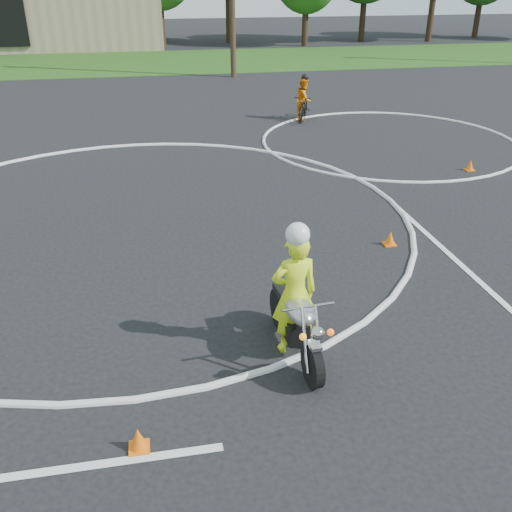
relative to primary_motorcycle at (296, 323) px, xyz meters
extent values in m
plane|color=black|center=(-2.27, 2.42, -0.53)|extent=(120.00, 120.00, 0.00)
cube|color=#1E4714|center=(-2.27, 29.42, -0.52)|extent=(120.00, 10.00, 0.02)
torus|color=silver|center=(-2.27, 5.42, -0.52)|extent=(12.12, 12.12, 0.12)
torus|color=silver|center=(5.73, 10.42, -0.52)|extent=(8.10, 8.10, 0.10)
cylinder|color=black|center=(0.05, -0.68, -0.22)|extent=(0.17, 0.63, 0.62)
cylinder|color=black|center=(-0.07, 0.76, -0.22)|extent=(0.17, 0.63, 0.62)
cube|color=black|center=(-0.01, 0.09, -0.11)|extent=(0.33, 0.59, 0.31)
ellipsoid|color=#B9B8BD|center=(0.01, -0.11, 0.28)|extent=(0.42, 0.69, 0.29)
cube|color=black|center=(-0.04, 0.40, 0.24)|extent=(0.32, 0.64, 0.10)
cylinder|color=white|center=(-0.05, -0.61, 0.14)|extent=(0.08, 0.37, 0.83)
cylinder|color=white|center=(0.14, -0.59, 0.14)|extent=(0.08, 0.37, 0.83)
cube|color=silver|center=(0.05, -0.70, 0.11)|extent=(0.16, 0.24, 0.05)
cylinder|color=#B9B8BF|center=(0.03, -0.42, 0.52)|extent=(0.72, 0.10, 0.04)
sphere|color=silver|center=(0.06, -0.78, 0.35)|extent=(0.19, 0.19, 0.19)
sphere|color=orange|center=(-0.13, -0.78, 0.32)|extent=(0.09, 0.09, 0.09)
sphere|color=#EF550B|center=(0.24, -0.75, 0.32)|extent=(0.09, 0.09, 0.09)
cylinder|color=white|center=(0.12, 0.52, -0.22)|extent=(0.15, 0.83, 0.08)
imported|color=#DFFC1A|center=(-0.01, 0.14, 0.39)|extent=(0.70, 0.49, 1.83)
sphere|color=white|center=(0.00, 0.09, 1.32)|extent=(0.33, 0.33, 0.33)
imported|color=black|center=(3.84, 13.80, -0.08)|extent=(1.19, 1.78, 0.89)
imported|color=orange|center=(3.84, 13.80, 0.21)|extent=(0.79, 0.88, 1.47)
sphere|color=black|center=(3.84, 13.80, 0.97)|extent=(0.26, 0.26, 0.26)
cone|color=orange|center=(6.77, 7.21, -0.38)|extent=(0.22, 0.22, 0.30)
cube|color=orange|center=(6.77, 7.21, -0.51)|extent=(0.24, 0.24, 0.03)
cone|color=orange|center=(-2.22, -1.42, -0.38)|extent=(0.22, 0.22, 0.30)
cube|color=orange|center=(-2.22, -1.42, -0.51)|extent=(0.24, 0.24, 0.03)
cone|color=orange|center=(2.76, 3.16, -0.38)|extent=(0.22, 0.22, 0.30)
cube|color=orange|center=(2.76, 3.16, -0.51)|extent=(0.24, 0.24, 0.03)
cube|color=black|center=(-10.27, 34.32, 1.47)|extent=(3.00, 0.16, 3.00)
cylinder|color=#382619|center=(-0.27, 36.42, 1.09)|extent=(0.44, 0.44, 3.24)
cylinder|color=#382619|center=(4.73, 38.42, 1.45)|extent=(0.44, 0.44, 3.96)
cylinder|color=#382619|center=(9.73, 35.42, 0.91)|extent=(0.44, 0.44, 2.88)
cylinder|color=#382619|center=(14.73, 37.42, 1.27)|extent=(0.44, 0.44, 3.60)
cylinder|color=#382619|center=(19.73, 36.42, 1.63)|extent=(0.44, 0.44, 4.32)
cylinder|color=#382619|center=(24.73, 38.42, 1.09)|extent=(0.44, 0.44, 3.24)
cylinder|color=#382619|center=(-4.27, 37.42, 0.91)|extent=(0.44, 0.44, 2.88)
camera|label=1|loc=(-1.81, -6.46, 4.43)|focal=40.00mm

